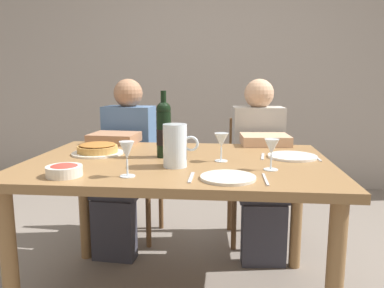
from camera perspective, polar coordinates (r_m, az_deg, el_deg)
name	(u,v)px	position (r m, az deg, el deg)	size (l,w,h in m)	color
back_wall	(206,56)	(4.09, 2.15, 13.22)	(8.00, 0.10, 2.80)	#A3998E
dining_table	(178,178)	(1.91, -2.06, -5.13)	(1.50, 1.00, 0.76)	olive
wine_bottle	(164,129)	(1.93, -4.28, 2.22)	(0.08, 0.08, 0.34)	black
water_pitcher	(175,148)	(1.73, -2.53, -0.62)	(0.16, 0.11, 0.20)	silver
baked_tart	(98,149)	(2.09, -14.08, -0.73)	(0.27, 0.27, 0.06)	silver
salad_bowl	(64,170)	(1.66, -18.76, -3.73)	(0.15, 0.15, 0.05)	silver
wine_glass_left_diner	(127,152)	(1.57, -9.83, -1.19)	(0.06, 0.06, 0.15)	silver
wine_glass_right_diner	(272,148)	(1.70, 11.93, -0.61)	(0.07, 0.07, 0.14)	silver
wine_glass_centre	(221,141)	(1.84, 4.46, 0.42)	(0.07, 0.07, 0.14)	silver
dinner_plate_left_setting	(292,156)	(2.01, 14.92, -1.81)	(0.25, 0.25, 0.01)	white
dinner_plate_right_setting	(228,177)	(1.54, 5.47, -5.07)	(0.23, 0.23, 0.01)	silver
fork_left_setting	(263,156)	(1.99, 10.65, -1.85)	(0.16, 0.01, 0.01)	silver
knife_left_setting	(317,157)	(2.03, 18.34, -1.94)	(0.18, 0.01, 0.01)	silver
knife_right_setting	(266,179)	(1.55, 11.06, -5.26)	(0.18, 0.01, 0.01)	silver
spoon_right_setting	(191,177)	(1.55, -0.12, -5.07)	(0.16, 0.01, 0.01)	silver
chair_left	(135,168)	(2.87, -8.55, -3.65)	(0.43, 0.43, 0.87)	brown
diner_left	(124,159)	(2.62, -10.19, -2.29)	(0.36, 0.52, 1.16)	#4C6B93
chair_right	(255,170)	(2.81, 9.44, -3.95)	(0.43, 0.43, 0.87)	brown
diner_right	(260,161)	(2.55, 10.22, -2.61)	(0.36, 0.52, 1.16)	#B7B2A8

